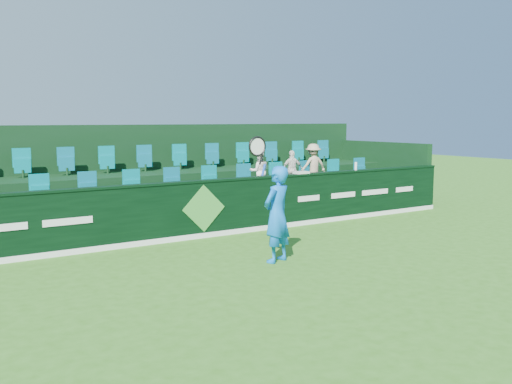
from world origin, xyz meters
TOP-DOWN VIEW (x-y plane):
  - ground at (0.00, 0.00)m, footprint 60.00×60.00m
  - sponsor_hoarding at (0.00, 4.00)m, footprint 16.00×0.25m
  - stand_tier_front at (0.00, 5.10)m, footprint 16.00×2.00m
  - stand_tier_back at (0.00, 7.00)m, footprint 16.00×1.80m
  - stand_rear at (0.00, 7.44)m, footprint 16.00×4.10m
  - seat_row_front at (0.00, 5.50)m, footprint 13.50×0.50m
  - seat_row_back at (0.00, 7.30)m, footprint 13.50×0.50m
  - tennis_player at (0.14, 1.15)m, footprint 1.15×0.66m
  - spectator_left at (2.36, 5.12)m, footprint 0.65×0.58m
  - spectator_middle at (3.47, 5.12)m, footprint 0.68×0.40m
  - spectator_right at (4.22, 5.12)m, footprint 0.87×0.58m
  - towel at (2.93, 4.00)m, footprint 0.38×0.25m
  - drinks_bottle at (4.84, 4.00)m, footprint 0.07×0.07m

SIDE VIEW (x-z plane):
  - ground at x=0.00m, z-range 0.00..0.00m
  - stand_tier_front at x=0.00m, z-range 0.00..0.80m
  - stand_tier_back at x=0.00m, z-range 0.00..1.30m
  - sponsor_hoarding at x=0.00m, z-range 0.00..1.35m
  - tennis_player at x=0.14m, z-range -0.30..2.20m
  - seat_row_front at x=0.00m, z-range 0.80..1.40m
  - stand_rear at x=0.00m, z-range -0.08..2.52m
  - spectator_middle at x=3.47m, z-range 0.80..1.89m
  - spectator_left at x=2.36m, z-range 0.80..1.90m
  - towel at x=2.93m, z-range 1.35..1.41m
  - spectator_right at x=4.22m, z-range 0.80..2.06m
  - drinks_bottle at x=4.84m, z-range 1.35..1.57m
  - seat_row_back at x=0.00m, z-range 1.30..1.90m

